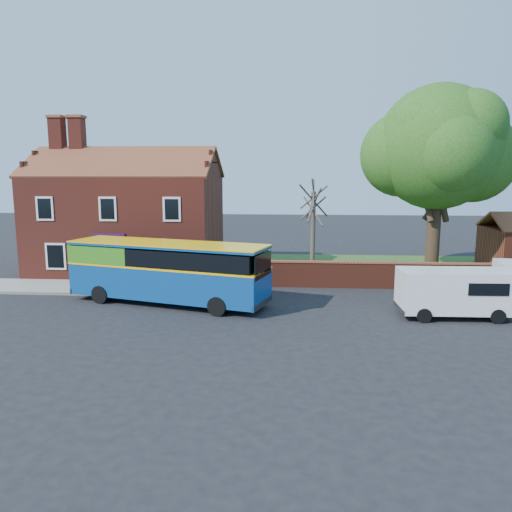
{
  "coord_description": "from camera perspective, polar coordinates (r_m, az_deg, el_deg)",
  "views": [
    {
      "loc": [
        4.33,
        -22.41,
        6.79
      ],
      "look_at": [
        2.32,
        5.0,
        2.19
      ],
      "focal_mm": 35.0,
      "sensor_mm": 36.0,
      "label": 1
    }
  ],
  "objects": [
    {
      "name": "kerb",
      "position": [
        29.52,
        -18.56,
        -4.17
      ],
      "size": [
        18.0,
        0.15,
        0.14
      ],
      "primitive_type": "cube",
      "color": "slate",
      "rests_on": "ground"
    },
    {
      "name": "shop_building",
      "position": [
        35.92,
        -14.28,
        3.8
      ],
      "size": [
        12.3,
        8.13,
        10.5
      ],
      "color": "maroon",
      "rests_on": "ground"
    },
    {
      "name": "pavement",
      "position": [
        31.1,
        -17.32,
        -3.45
      ],
      "size": [
        18.0,
        3.5,
        0.12
      ],
      "primitive_type": "cube",
      "color": "gray",
      "rests_on": "ground"
    },
    {
      "name": "bare_tree",
      "position": [
        33.43,
        6.52,
        3.14
      ],
      "size": [
        2.29,
        2.72,
        6.09
      ],
      "color": "#4C4238",
      "rests_on": "ground"
    },
    {
      "name": "large_tree",
      "position": [
        35.51,
        20.15,
        11.14
      ],
      "size": [
        10.22,
        8.09,
        12.47
      ],
      "color": "black",
      "rests_on": "ground"
    },
    {
      "name": "boundary_wall",
      "position": [
        31.24,
        20.23,
        -2.13
      ],
      "size": [
        22.0,
        0.38,
        1.6
      ],
      "color": "maroon",
      "rests_on": "ground"
    },
    {
      "name": "van_near",
      "position": [
        25.41,
        21.8,
        -3.74
      ],
      "size": [
        5.23,
        2.27,
        2.27
      ],
      "rotation": [
        0.0,
        0.0,
        0.03
      ],
      "color": "white",
      "rests_on": "ground"
    },
    {
      "name": "grass_strip",
      "position": [
        37.08,
        17.65,
        -1.48
      ],
      "size": [
        26.0,
        12.0,
        0.04
      ],
      "primitive_type": "cube",
      "color": "#426B28",
      "rests_on": "ground"
    },
    {
      "name": "bus",
      "position": [
        26.54,
        -10.67,
        -1.44
      ],
      "size": [
        10.93,
        5.55,
        3.23
      ],
      "rotation": [
        0.0,
        0.0,
        -0.28
      ],
      "color": "navy",
      "rests_on": "ground"
    },
    {
      "name": "ground",
      "position": [
        23.82,
        -6.51,
        -7.14
      ],
      "size": [
        120.0,
        120.0,
        0.0
      ],
      "primitive_type": "plane",
      "color": "black",
      "rests_on": "ground"
    }
  ]
}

